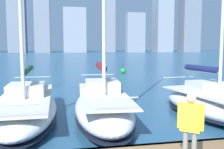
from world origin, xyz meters
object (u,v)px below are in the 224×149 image
(channel_buoy, at_px, (123,71))
(sailboat_navy, at_px, (211,103))
(sailboat_forest, at_px, (26,107))
(person_yellow_shirt, at_px, (190,122))
(sailboat_maroon, at_px, (103,105))

(channel_buoy, bearing_deg, sailboat_navy, 87.99)
(sailboat_forest, distance_m, person_yellow_shirt, 8.55)
(person_yellow_shirt, relative_size, channel_buoy, 1.28)
(sailboat_navy, distance_m, person_yellow_shirt, 7.31)
(sailboat_navy, xyz_separation_m, channel_buoy, (-0.77, -21.91, -0.37))
(sailboat_maroon, distance_m, person_yellow_shirt, 6.38)
(sailboat_forest, bearing_deg, channel_buoy, -115.27)
(sailboat_forest, height_order, channel_buoy, sailboat_forest)
(sailboat_navy, distance_m, channel_buoy, 21.92)
(person_yellow_shirt, bearing_deg, sailboat_navy, -126.04)
(sailboat_navy, bearing_deg, person_yellow_shirt, 53.96)
(person_yellow_shirt, height_order, channel_buoy, person_yellow_shirt)
(sailboat_maroon, xyz_separation_m, channel_buoy, (-6.20, -21.56, -0.43))
(sailboat_maroon, xyz_separation_m, sailboat_forest, (3.58, -0.83, -0.13))
(sailboat_navy, xyz_separation_m, person_yellow_shirt, (4.26, 5.86, 0.95))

